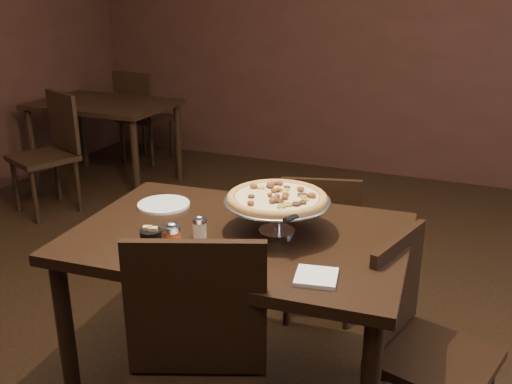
% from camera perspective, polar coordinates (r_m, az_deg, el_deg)
% --- Properties ---
extents(room, '(6.04, 7.04, 2.84)m').
position_cam_1_polar(room, '(2.00, -3.38, 11.57)').
color(room, black).
rests_on(room, ground).
extents(dining_table, '(1.33, 0.94, 0.80)m').
position_cam_1_polar(dining_table, '(2.25, -1.68, -6.52)').
color(dining_table, black).
rests_on(dining_table, ground).
extents(background_table, '(1.19, 0.79, 0.74)m').
position_cam_1_polar(background_table, '(5.19, -14.98, 7.63)').
color(background_table, black).
rests_on(background_table, ground).
extents(pizza_stand, '(0.41, 0.41, 0.17)m').
position_cam_1_polar(pizza_stand, '(2.16, 2.12, -0.64)').
color(pizza_stand, silver).
rests_on(pizza_stand, dining_table).
extents(parmesan_shaker, '(0.05, 0.05, 0.09)m').
position_cam_1_polar(parmesan_shaker, '(2.14, -5.66, -3.57)').
color(parmesan_shaker, beige).
rests_on(parmesan_shaker, dining_table).
extents(pepper_flake_shaker, '(0.07, 0.07, 0.12)m').
position_cam_1_polar(pepper_flake_shaker, '(2.04, -8.39, -4.59)').
color(pepper_flake_shaker, maroon).
rests_on(pepper_flake_shaker, dining_table).
extents(packet_caddy, '(0.08, 0.08, 0.06)m').
position_cam_1_polar(packet_caddy, '(2.14, -10.46, -4.34)').
color(packet_caddy, black).
rests_on(packet_caddy, dining_table).
extents(napkin_stack, '(0.16, 0.16, 0.01)m').
position_cam_1_polar(napkin_stack, '(1.88, 6.04, -8.45)').
color(napkin_stack, white).
rests_on(napkin_stack, dining_table).
extents(plate_left, '(0.22, 0.22, 0.01)m').
position_cam_1_polar(plate_left, '(2.50, -9.21, -1.24)').
color(plate_left, white).
rests_on(plate_left, dining_table).
extents(plate_near, '(0.23, 0.23, 0.01)m').
position_cam_1_polar(plate_near, '(1.93, -6.26, -7.71)').
color(plate_near, white).
rests_on(plate_near, dining_table).
extents(serving_spatula, '(0.16, 0.16, 0.03)m').
position_cam_1_polar(serving_spatula, '(2.01, 4.12, -2.43)').
color(serving_spatula, silver).
rests_on(serving_spatula, pizza_stand).
extents(chair_far, '(0.48, 0.48, 0.83)m').
position_cam_1_polar(chair_far, '(2.97, 6.32, -4.92)').
color(chair_far, black).
rests_on(chair_far, ground).
extents(chair_side, '(0.49, 0.49, 0.85)m').
position_cam_1_polar(chair_side, '(2.25, 16.01, -13.97)').
color(chair_side, black).
rests_on(chair_side, ground).
extents(bg_chair_far, '(0.45, 0.45, 0.92)m').
position_cam_1_polar(bg_chair_far, '(5.80, -11.38, 7.73)').
color(bg_chair_far, black).
rests_on(bg_chair_far, ground).
extents(bg_chair_near, '(0.56, 0.56, 0.92)m').
position_cam_1_polar(bg_chair_near, '(4.71, -19.81, 4.15)').
color(bg_chair_near, black).
rests_on(bg_chair_near, ground).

